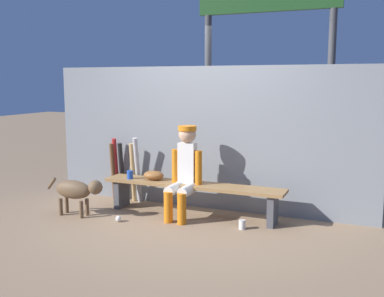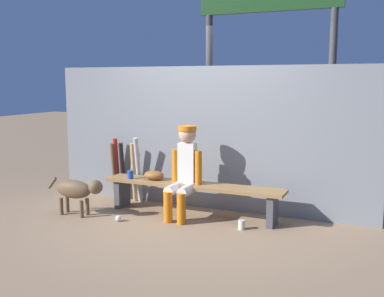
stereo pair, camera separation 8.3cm
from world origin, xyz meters
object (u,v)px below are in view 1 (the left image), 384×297
Objects in this scene: bat_wood_tan at (133,173)px; scoreboard at (272,10)px; dugout_bench at (192,190)px; dog at (77,190)px; player_seated at (184,169)px; baseball_glove at (154,175)px; cup_on_ground at (242,225)px; bat_wood_dark at (113,171)px; bat_aluminum_red at (116,169)px; bat_aluminum_black at (122,172)px; bat_aluminum_silver at (138,170)px; baseball at (118,219)px; cup_on_bench at (130,175)px.

scoreboard is (1.75, 0.81, 2.25)m from bat_wood_tan.
dog is (-1.35, -0.59, 0.01)m from dugout_bench.
player_seated is 0.52m from baseball_glove.
bat_wood_tan reaches higher than baseball_glove.
dugout_bench reaches higher than cup_on_ground.
bat_wood_tan is 0.33m from bat_wood_dark.
bat_wood_tan is 0.30m from bat_aluminum_red.
dugout_bench is 0.85m from cup_on_ground.
scoreboard is (0.72, 1.10, 2.34)m from dugout_bench.
player_seated is 1.37m from bat_wood_dark.
bat_aluminum_black is 0.90m from dog.
bat_wood_dark is (-0.33, -0.00, -0.01)m from bat_wood_tan.
bat_aluminum_silver is 0.94m from dog.
bat_wood_dark is 1.15m from baseball.
bat_wood_dark is 0.99× the size of dog.
bat_aluminum_red is (-1.26, 0.42, -0.17)m from player_seated.
baseball is (0.63, -0.89, -0.38)m from bat_wood_dark.
cup_on_ground is 1.00× the size of cup_on_bench.
baseball is at bearing -71.08° from bat_wood_tan.
player_seated reaches higher than cup_on_ground.
dugout_bench is 2.07× the size of player_seated.
player_seated is 10.53× the size of cup_on_ground.
scoreboard reaches higher than baseball.
baseball_glove is 0.45m from bat_aluminum_silver.
dog is at bearing -132.56° from cup_on_bench.
baseball_glove is 0.77m from baseball.
bat_wood_tan is at bearing -155.24° from scoreboard.
player_seated is at bearing -18.34° from bat_aluminum_red.
cup_on_ground is (0.75, -0.28, -0.27)m from dugout_bench.
bat_wood_dark is 2.22m from cup_on_ground.
dog is (-0.80, -0.59, -0.15)m from baseball_glove.
cup_on_bench is 0.03× the size of scoreboard.
bat_wood_tan is 0.40m from cup_on_bench.
cup_on_ground is (1.68, -0.52, -0.42)m from bat_aluminum_silver.
dugout_bench is at bearing 23.61° from dog.
bat_aluminum_silver is 1.13× the size of dog.
cup_on_ground is at bearing -7.38° from cup_on_bench.
dugout_bench is at bearing 58.93° from player_seated.
bat_aluminum_red reaches higher than bat_aluminum_black.
bat_wood_dark is (-0.03, -0.02, -0.04)m from bat_aluminum_red.
player_seated is 1.01m from cup_on_ground.
bat_aluminum_black is at bearing 82.32° from dog.
player_seated is at bearing -2.60° from cup_on_bench.
bat_aluminum_silver reaches higher than baseball_glove.
scoreboard reaches higher than dugout_bench.
baseball is at bearing -1.10° from dog.
player_seated reaches higher than baseball_glove.
scoreboard is (1.45, 1.70, 2.64)m from baseball.
bat_wood_dark reaches higher than dog.
bat_wood_dark is at bearing 163.05° from player_seated.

